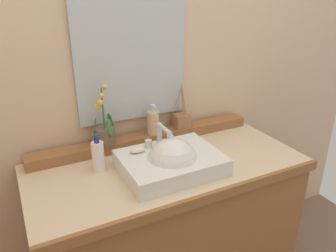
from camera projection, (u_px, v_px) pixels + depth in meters
wall_back at (131, 40)px, 1.67m from camera, size 3.11×0.20×2.68m
vanity_cabinet at (167, 235)px, 1.70m from camera, size 1.25×0.60×0.84m
back_ledge at (147, 138)px, 1.72m from camera, size 1.18×0.09×0.05m
sink_basin at (172, 163)px, 1.46m from camera, size 0.43×0.33×0.26m
soap_bar at (138, 150)px, 1.47m from camera, size 0.07×0.04×0.02m
potted_plant at (105, 131)px, 1.58m from camera, size 0.12×0.11×0.29m
soap_dispenser at (153, 122)px, 1.69m from camera, size 0.06×0.06×0.16m
reed_diffuser at (181, 120)px, 1.79m from camera, size 0.09×0.10×0.24m
lotion_bottle at (98, 156)px, 1.45m from camera, size 0.05×0.06×0.17m
mirror at (132, 55)px, 1.59m from camera, size 0.56×0.02×0.63m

